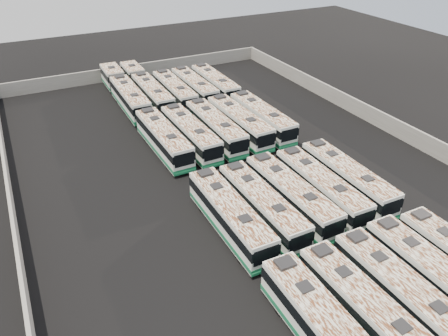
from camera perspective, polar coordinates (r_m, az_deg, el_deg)
The scene contains 21 objects.
ground at distance 46.99m, azimuth 2.17°, elevation -1.26°, with size 140.00×140.00×0.00m, color black.
perimeter_wall at distance 46.41m, azimuth 2.20°, elevation -0.12°, with size 45.20×73.20×2.20m.
bus_front_far_left at distance 30.47m, azimuth 13.32°, elevation -20.14°, with size 2.83×12.40×3.48m.
bus_front_left at distance 32.28m, azimuth 18.17°, elevation -17.48°, with size 2.75×12.05×3.38m.
bus_front_center at distance 34.17m, azimuth 22.32°, elevation -15.13°, with size 2.56×12.08×3.40m.
bus_front_right at distance 36.29m, azimuth 25.85°, elevation -12.91°, with size 2.66×12.21×3.44m.
bus_midfront_far_left at distance 38.56m, azimuth 0.78°, elevation -6.20°, with size 2.68×12.32×3.47m.
bus_midfront_left at distance 39.90m, azimuth 4.96°, elevation -4.94°, with size 2.68×12.11×3.40m.
bus_midfront_center at distance 41.54m, azimuth 8.75°, elevation -3.55°, with size 2.83×12.34×3.47m.
bus_midfront_right at distance 43.22m, azimuth 12.48°, elevation -2.49°, with size 2.73×12.21×3.43m.
bus_midfront_far_right at distance 45.30m, azimuth 15.75°, elevation -1.28°, with size 2.74×12.22×3.43m.
bus_midback_far_left at distance 51.49m, azimuth -7.89°, elevation 3.82°, with size 2.79×12.45×3.50m.
bus_midback_left at distance 52.32m, azimuth -4.41°, elevation 4.49°, with size 2.83×12.40×3.48m.
bus_midback_center at distance 53.65m, azimuth -1.13°, elevation 5.30°, with size 2.67×12.41×3.50m.
bus_midback_right at distance 54.94m, azimuth 2.01°, elevation 5.96°, with size 2.90×12.58×3.53m.
bus_midback_far_right at distance 56.42m, azimuth 4.97°, elevation 6.53°, with size 2.71×12.39×3.49m.
bus_back_far_left at distance 66.65m, azimuth -12.93°, elevation 9.81°, with size 2.95×19.32×3.50m.
bus_back_left at distance 67.41m, azimuth -10.19°, elevation 10.31°, with size 2.71×18.85×3.41m.
bus_back_center at distance 65.22m, azimuth -6.46°, elevation 9.90°, with size 2.73×12.19×3.43m.
bus_back_right at distance 66.54m, azimuth -3.87°, elevation 10.45°, with size 2.60×12.09×3.41m.
bus_back_far_right at distance 67.62m, azimuth -1.19°, elevation 10.88°, with size 2.72×12.24×3.44m.
Camera 1 is at (-19.54, -34.55, 25.15)m, focal length 35.00 mm.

